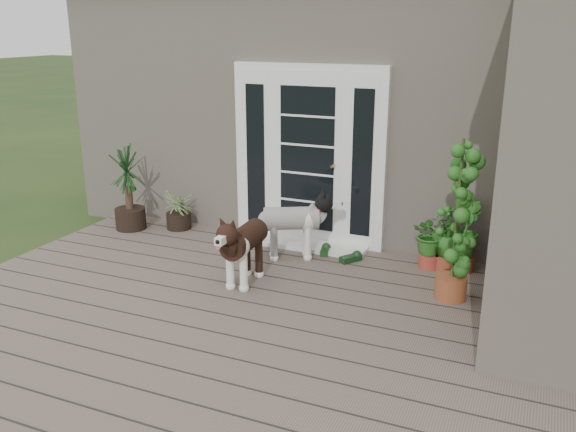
% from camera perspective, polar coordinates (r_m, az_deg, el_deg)
% --- Properties ---
extents(deck, '(6.20, 4.60, 0.12)m').
position_cam_1_polar(deck, '(5.73, -4.49, -10.01)').
color(deck, '#6B5B4C').
rests_on(deck, ground).
extents(house_main, '(7.40, 4.00, 3.10)m').
position_cam_1_polar(house_main, '(9.12, 7.92, 10.10)').
color(house_main, '#665E54').
rests_on(house_main, ground).
extents(door_unit, '(1.90, 0.14, 2.15)m').
position_cam_1_polar(door_unit, '(7.32, 1.92, 5.64)').
color(door_unit, white).
rests_on(door_unit, deck).
extents(door_step, '(1.60, 0.40, 0.05)m').
position_cam_1_polar(door_step, '(7.43, 1.27, -2.60)').
color(door_step, white).
rests_on(door_step, deck).
extents(brindle_dog, '(0.39, 0.86, 0.71)m').
position_cam_1_polar(brindle_dog, '(6.29, -4.09, -3.29)').
color(brindle_dog, black).
rests_on(brindle_dog, deck).
extents(white_dog, '(0.91, 0.70, 0.70)m').
position_cam_1_polar(white_dog, '(6.94, 0.29, -1.24)').
color(white_dog, beige).
rests_on(white_dog, deck).
extents(spider_plant, '(0.69, 0.69, 0.57)m').
position_cam_1_polar(spider_plant, '(8.11, -10.23, 0.78)').
color(spider_plant, '#86985E').
rests_on(spider_plant, deck).
extents(yucca, '(0.97, 0.97, 1.09)m').
position_cam_1_polar(yucca, '(8.17, -14.70, 2.50)').
color(yucca, '#133311').
rests_on(yucca, deck).
extents(herb_a, '(0.53, 0.53, 0.54)m').
position_cam_1_polar(herb_a, '(6.88, 13.17, -2.61)').
color(herb_a, '#1C6423').
rests_on(herb_a, deck).
extents(herb_b, '(0.45, 0.45, 0.57)m').
position_cam_1_polar(herb_b, '(6.91, 16.13, -2.64)').
color(herb_b, '#1E611B').
rests_on(herb_b, deck).
extents(herb_c, '(0.42, 0.42, 0.63)m').
position_cam_1_polar(herb_c, '(6.89, 14.66, -2.29)').
color(herb_c, '#255C1A').
rests_on(herb_c, deck).
extents(sapling, '(0.55, 0.55, 1.65)m').
position_cam_1_polar(sapling, '(5.98, 15.49, -0.23)').
color(sapling, '#174E16').
rests_on(sapling, deck).
extents(clog_left, '(0.18, 0.30, 0.08)m').
position_cam_1_polar(clog_left, '(7.19, 3.50, -3.21)').
color(clog_left, '#163917').
rests_on(clog_left, deck).
extents(clog_right, '(0.28, 0.33, 0.09)m').
position_cam_1_polar(clog_right, '(6.98, 5.88, -3.90)').
color(clog_right, black).
rests_on(clog_right, deck).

